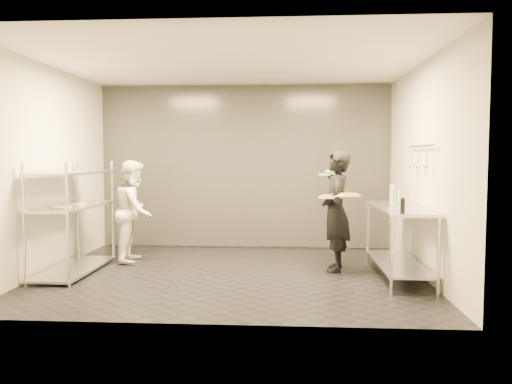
# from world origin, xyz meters

# --- Properties ---
(room_shell) EXTENTS (5.00, 4.00, 2.80)m
(room_shell) POSITION_xyz_m (0.00, 1.18, 1.40)
(room_shell) COLOR black
(room_shell) RESTS_ON ground
(pass_rack) EXTENTS (0.60, 1.60, 1.50)m
(pass_rack) POSITION_xyz_m (-2.15, -0.00, 0.77)
(pass_rack) COLOR silver
(pass_rack) RESTS_ON ground
(prep_counter) EXTENTS (0.60, 1.80, 0.92)m
(prep_counter) POSITION_xyz_m (2.18, 0.00, 0.63)
(prep_counter) COLOR silver
(prep_counter) RESTS_ON ground
(utensil_rail) EXTENTS (0.07, 1.20, 0.31)m
(utensil_rail) POSITION_xyz_m (2.43, -0.00, 1.55)
(utensil_rail) COLOR silver
(utensil_rail) RESTS_ON room_shell
(waiter) EXTENTS (0.45, 0.63, 1.64)m
(waiter) POSITION_xyz_m (1.40, 0.31, 0.82)
(waiter) COLOR black
(waiter) RESTS_ON ground
(chef) EXTENTS (0.62, 0.77, 1.51)m
(chef) POSITION_xyz_m (-1.55, 0.76, 0.75)
(chef) COLOR silver
(chef) RESTS_ON ground
(pizza_plate_near) EXTENTS (0.33, 0.33, 0.05)m
(pizza_plate_near) POSITION_xyz_m (1.31, 0.13, 1.03)
(pizza_plate_near) COLOR white
(pizza_plate_near) RESTS_ON waiter
(pizza_plate_far) EXTENTS (0.35, 0.35, 0.05)m
(pizza_plate_far) POSITION_xyz_m (1.53, 0.10, 1.06)
(pizza_plate_far) COLOR white
(pizza_plate_far) RESTS_ON waiter
(salad_plate) EXTENTS (0.30, 0.30, 0.07)m
(salad_plate) POSITION_xyz_m (1.32, 0.56, 1.33)
(salad_plate) COLOR white
(salad_plate) RESTS_ON waiter
(pos_monitor) EXTENTS (0.10, 0.25, 0.17)m
(pos_monitor) POSITION_xyz_m (2.06, -0.72, 1.01)
(pos_monitor) COLOR black
(pos_monitor) RESTS_ON prep_counter
(bottle_green) EXTENTS (0.08, 0.08, 0.28)m
(bottle_green) POSITION_xyz_m (2.16, 0.31, 1.06)
(bottle_green) COLOR gray
(bottle_green) RESTS_ON prep_counter
(bottle_clear) EXTENTS (0.06, 0.06, 0.19)m
(bottle_clear) POSITION_xyz_m (2.36, 0.80, 1.01)
(bottle_clear) COLOR gray
(bottle_clear) RESTS_ON prep_counter
(bottle_dark) EXTENTS (0.06, 0.06, 0.20)m
(bottle_dark) POSITION_xyz_m (2.26, 0.80, 1.02)
(bottle_dark) COLOR black
(bottle_dark) RESTS_ON prep_counter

